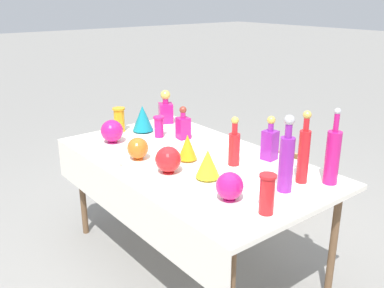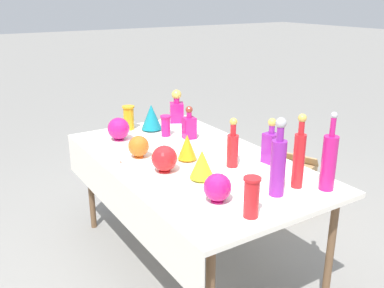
% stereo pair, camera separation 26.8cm
% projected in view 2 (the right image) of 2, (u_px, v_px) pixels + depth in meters
% --- Properties ---
extents(ground_plane, '(40.00, 40.00, 0.00)m').
position_uv_depth(ground_plane, '(192.00, 261.00, 2.97)').
color(ground_plane, gray).
extents(display_table, '(1.81, 1.03, 0.76)m').
position_uv_depth(display_table, '(188.00, 168.00, 2.72)').
color(display_table, white).
rests_on(display_table, ground).
extents(tall_bottle_0, '(0.06, 0.06, 0.41)m').
position_uv_depth(tall_bottle_0, '(299.00, 156.00, 2.26)').
color(tall_bottle_0, red).
rests_on(tall_bottle_0, display_table).
extents(tall_bottle_1, '(0.08, 0.08, 0.42)m').
position_uv_depth(tall_bottle_1, '(278.00, 163.00, 2.17)').
color(tall_bottle_1, purple).
rests_on(tall_bottle_1, display_table).
extents(tall_bottle_2, '(0.07, 0.07, 0.31)m').
position_uv_depth(tall_bottle_2, '(233.00, 147.00, 2.56)').
color(tall_bottle_2, red).
rests_on(tall_bottle_2, display_table).
extents(tall_bottle_3, '(0.08, 0.08, 0.43)m').
position_uv_depth(tall_bottle_3, '(329.00, 161.00, 2.24)').
color(tall_bottle_3, '#C61972').
rests_on(tall_bottle_3, display_table).
extents(square_decanter_0, '(0.10, 0.10, 0.24)m').
position_uv_depth(square_decanter_0, '(189.00, 126.00, 3.07)').
color(square_decanter_0, '#C61972').
rests_on(square_decanter_0, display_table).
extents(square_decanter_1, '(0.09, 0.09, 0.28)m').
position_uv_depth(square_decanter_1, '(271.00, 145.00, 2.62)').
color(square_decanter_1, purple).
rests_on(square_decanter_1, display_table).
extents(square_decanter_2, '(0.15, 0.15, 0.27)m').
position_uv_depth(square_decanter_2, '(177.00, 108.00, 3.47)').
color(square_decanter_2, '#C61972').
rests_on(square_decanter_2, display_table).
extents(slender_vase_0, '(0.09, 0.09, 0.18)m').
position_uv_depth(slender_vase_0, '(129.00, 117.00, 3.28)').
color(slender_vase_0, orange).
rests_on(slender_vase_0, display_table).
extents(slender_vase_1, '(0.08, 0.08, 0.15)m').
position_uv_depth(slender_vase_1, '(166.00, 125.00, 3.13)').
color(slender_vase_1, '#C61972').
rests_on(slender_vase_1, display_table).
extents(slender_vase_2, '(0.08, 0.08, 0.20)m').
position_uv_depth(slender_vase_2, '(252.00, 196.00, 1.97)').
color(slender_vase_2, red).
rests_on(slender_vase_2, display_table).
extents(fluted_vase_0, '(0.16, 0.16, 0.20)m').
position_uv_depth(fluted_vase_0, '(151.00, 117.00, 3.26)').
color(fluted_vase_0, teal).
rests_on(fluted_vase_0, display_table).
extents(fluted_vase_1, '(0.12, 0.12, 0.17)m').
position_uv_depth(fluted_vase_1, '(187.00, 147.00, 2.67)').
color(fluted_vase_1, orange).
rests_on(fluted_vase_1, display_table).
extents(fluted_vase_2, '(0.14, 0.14, 0.17)m').
position_uv_depth(fluted_vase_2, '(202.00, 164.00, 2.39)').
color(fluted_vase_2, yellow).
rests_on(fluted_vase_2, display_table).
extents(round_bowl_0, '(0.13, 0.13, 0.14)m').
position_uv_depth(round_bowl_0, '(139.00, 146.00, 2.72)').
color(round_bowl_0, orange).
rests_on(round_bowl_0, display_table).
extents(round_bowl_1, '(0.16, 0.16, 0.16)m').
position_uv_depth(round_bowl_1, '(119.00, 129.00, 3.04)').
color(round_bowl_1, '#C61972').
rests_on(round_bowl_1, display_table).
extents(round_bowl_2, '(0.15, 0.15, 0.16)m').
position_uv_depth(round_bowl_2, '(164.00, 158.00, 2.49)').
color(round_bowl_2, red).
rests_on(round_bowl_2, display_table).
extents(round_bowl_3, '(0.14, 0.14, 0.15)m').
position_uv_depth(round_bowl_3, '(217.00, 187.00, 2.13)').
color(round_bowl_3, '#C61972').
rests_on(round_bowl_3, display_table).
extents(price_tag_left, '(0.06, 0.02, 0.05)m').
position_uv_depth(price_tag_left, '(118.00, 159.00, 2.65)').
color(price_tag_left, white).
rests_on(price_tag_left, display_table).
extents(price_tag_center, '(0.06, 0.02, 0.04)m').
position_uv_depth(price_tag_center, '(98.00, 148.00, 2.86)').
color(price_tag_center, white).
rests_on(price_tag_center, display_table).
extents(cardboard_box_behind_left, '(0.52, 0.53, 0.44)m').
position_uv_depth(cardboard_box_behind_left, '(286.00, 184.00, 3.73)').
color(cardboard_box_behind_left, tan).
rests_on(cardboard_box_behind_left, ground).
extents(cardboard_box_behind_right, '(0.50, 0.46, 0.40)m').
position_uv_depth(cardboard_box_behind_right, '(258.00, 181.00, 3.86)').
color(cardboard_box_behind_right, tan).
rests_on(cardboard_box_behind_right, ground).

